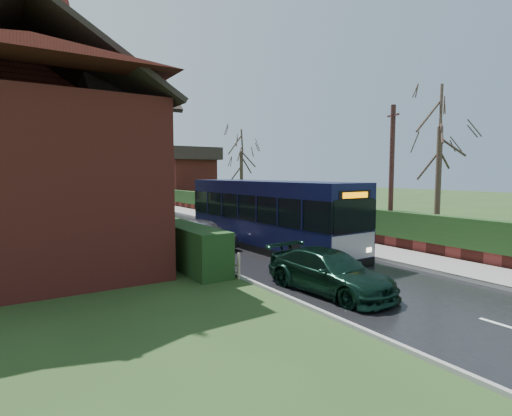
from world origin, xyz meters
TOP-DOWN VIEW (x-y plane):
  - ground at (0.00, 0.00)m, footprint 140.00×140.00m
  - road at (0.00, 10.00)m, footprint 6.00×100.00m
  - pavement at (4.25, 10.00)m, footprint 2.50×100.00m
  - kerb_right at (3.05, 10.00)m, footprint 0.12×100.00m
  - kerb_left at (-3.05, 10.00)m, footprint 0.12×100.00m
  - front_hedge at (-3.90, 5.00)m, footprint 1.20×16.00m
  - picket_fence at (-3.15, 5.00)m, footprint 0.10×16.00m
  - right_wall_hedge at (5.80, 10.00)m, footprint 0.60×50.00m
  - brick_house at (-8.73, 4.78)m, footprint 9.30×14.60m
  - bus at (0.80, 1.03)m, footprint 2.89×10.68m
  - car_silver at (-1.73, 3.00)m, footprint 2.45×4.34m
  - car_green at (-1.60, -5.75)m, footprint 2.11×4.48m
  - car_distant at (0.35, 40.08)m, footprint 1.91×3.73m
  - bus_stop_sign at (4.00, 3.77)m, footprint 0.18×0.37m
  - telegraph_pole at (5.80, -1.95)m, footprint 0.34×0.85m
  - tree_right_near at (9.00, -2.28)m, footprint 3.91×3.91m
  - tree_right_far at (8.19, 16.22)m, footprint 4.06×4.06m
  - tree_house_side at (-8.76, 14.43)m, footprint 4.54×4.54m

SIDE VIEW (x-z plane):
  - ground at x=0.00m, z-range 0.00..0.00m
  - road at x=0.00m, z-range 0.00..0.02m
  - kerb_left at x=-3.05m, z-range 0.00..0.10m
  - pavement at x=4.25m, z-range 0.00..0.14m
  - kerb_right at x=3.05m, z-range 0.00..0.14m
  - picket_fence at x=-3.15m, z-range 0.00..0.90m
  - car_distant at x=0.35m, z-range 0.00..1.17m
  - car_green at x=-1.60m, z-range 0.00..1.26m
  - car_silver at x=-1.73m, z-range 0.00..1.39m
  - front_hedge at x=-3.90m, z-range 0.00..1.60m
  - right_wall_hedge at x=5.80m, z-range 0.12..1.92m
  - bus at x=0.80m, z-range -0.01..3.20m
  - bus_stop_sign at x=4.00m, z-range 0.40..2.89m
  - telegraph_pole at x=5.80m, z-range 0.04..6.80m
  - brick_house at x=-8.73m, z-range -0.77..9.53m
  - tree_right_far at x=8.19m, z-range 1.94..9.79m
  - tree_right_near at x=9.00m, z-range 2.09..10.54m
  - tree_house_side at x=-8.76m, z-range 2.55..12.88m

